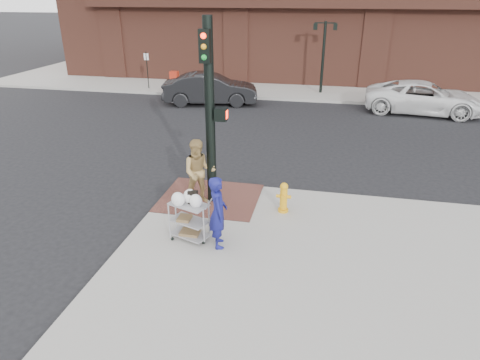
% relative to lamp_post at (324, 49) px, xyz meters
% --- Properties ---
extents(ground, '(220.00, 220.00, 0.00)m').
position_rel_lamp_post_xyz_m(ground, '(-2.00, -16.00, -2.62)').
color(ground, black).
rests_on(ground, ground).
extents(sidewalk_far, '(65.00, 36.00, 0.15)m').
position_rel_lamp_post_xyz_m(sidewalk_far, '(10.50, 16.00, -2.54)').
color(sidewalk_far, gray).
rests_on(sidewalk_far, ground).
extents(brick_curb_ramp, '(2.80, 2.40, 0.01)m').
position_rel_lamp_post_xyz_m(brick_curb_ramp, '(-2.60, -15.10, -2.46)').
color(brick_curb_ramp, '#562C28').
rests_on(brick_curb_ramp, sidewalk_near).
extents(lamp_post, '(1.32, 0.22, 4.00)m').
position_rel_lamp_post_xyz_m(lamp_post, '(0.00, 0.00, 0.00)').
color(lamp_post, black).
rests_on(lamp_post, sidewalk_far).
extents(parking_sign, '(0.05, 0.05, 2.20)m').
position_rel_lamp_post_xyz_m(parking_sign, '(-10.50, -1.00, -1.37)').
color(parking_sign, black).
rests_on(parking_sign, sidewalk_far).
extents(traffic_signal_pole, '(0.61, 0.51, 5.00)m').
position_rel_lamp_post_xyz_m(traffic_signal_pole, '(-2.48, -15.23, 0.21)').
color(traffic_signal_pole, black).
rests_on(traffic_signal_pole, sidewalk_near).
extents(woman_blue, '(0.60, 0.74, 1.75)m').
position_rel_lamp_post_xyz_m(woman_blue, '(-1.72, -17.49, -1.59)').
color(woman_blue, navy).
rests_on(woman_blue, sidewalk_near).
extents(pedestrian_tan, '(1.10, 0.98, 1.88)m').
position_rel_lamp_post_xyz_m(pedestrian_tan, '(-2.79, -15.46, -1.53)').
color(pedestrian_tan, '#A4844D').
rests_on(pedestrian_tan, sidewalk_near).
extents(sedan_dark, '(5.30, 2.72, 1.67)m').
position_rel_lamp_post_xyz_m(sedan_dark, '(-5.80, -3.57, -1.78)').
color(sedan_dark, black).
rests_on(sedan_dark, ground).
extents(minivan_white, '(5.94, 3.27, 1.58)m').
position_rel_lamp_post_xyz_m(minivan_white, '(5.20, -3.17, -1.83)').
color(minivan_white, white).
rests_on(minivan_white, ground).
extents(utility_cart, '(1.03, 0.78, 1.26)m').
position_rel_lamp_post_xyz_m(utility_cart, '(-2.47, -17.34, -1.90)').
color(utility_cart, gray).
rests_on(utility_cart, sidewalk_near).
extents(fire_hydrant, '(0.40, 0.28, 0.85)m').
position_rel_lamp_post_xyz_m(fire_hydrant, '(-0.42, -15.49, -2.03)').
color(fire_hydrant, orange).
rests_on(fire_hydrant, sidewalk_near).
extents(newsbox_red, '(0.47, 0.43, 1.12)m').
position_rel_lamp_post_xyz_m(newsbox_red, '(-8.71, -1.18, -1.91)').
color(newsbox_red, red).
rests_on(newsbox_red, sidewalk_far).
extents(newsbox_yellow, '(0.47, 0.44, 1.03)m').
position_rel_lamp_post_xyz_m(newsbox_yellow, '(-7.05, -0.59, -1.95)').
color(newsbox_yellow, gold).
rests_on(newsbox_yellow, sidewalk_far).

